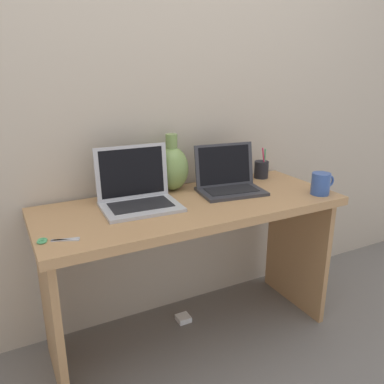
{
  "coord_description": "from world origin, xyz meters",
  "views": [
    {
      "loc": [
        -0.78,
        -1.51,
        1.33
      ],
      "look_at": [
        0.0,
        0.0,
        0.77
      ],
      "focal_mm": 36.8,
      "sensor_mm": 36.0,
      "label": 1
    }
  ],
  "objects_px": {
    "laptop_right": "(228,179)",
    "pen_cup": "(261,169)",
    "laptop_left": "(137,190)",
    "power_brick": "(183,318)",
    "green_vase": "(172,168)",
    "scissors": "(50,240)",
    "coffee_mug": "(321,184)"
  },
  "relations": [
    {
      "from": "laptop_left",
      "to": "green_vase",
      "type": "distance_m",
      "value": 0.27
    },
    {
      "from": "laptop_left",
      "to": "laptop_right",
      "type": "bearing_deg",
      "value": -1.44
    },
    {
      "from": "laptop_left",
      "to": "coffee_mug",
      "type": "distance_m",
      "value": 0.88
    },
    {
      "from": "scissors",
      "to": "power_brick",
      "type": "distance_m",
      "value": 0.99
    },
    {
      "from": "laptop_right",
      "to": "coffee_mug",
      "type": "bearing_deg",
      "value": -34.89
    },
    {
      "from": "scissors",
      "to": "power_brick",
      "type": "relative_size",
      "value": 2.09
    },
    {
      "from": "green_vase",
      "to": "coffee_mug",
      "type": "bearing_deg",
      "value": -33.1
    },
    {
      "from": "laptop_left",
      "to": "power_brick",
      "type": "height_order",
      "value": "laptop_left"
    },
    {
      "from": "pen_cup",
      "to": "scissors",
      "type": "height_order",
      "value": "pen_cup"
    },
    {
      "from": "pen_cup",
      "to": "power_brick",
      "type": "distance_m",
      "value": 0.92
    },
    {
      "from": "green_vase",
      "to": "scissors",
      "type": "relative_size",
      "value": 1.93
    },
    {
      "from": "pen_cup",
      "to": "coffee_mug",
      "type": "bearing_deg",
      "value": -77.71
    },
    {
      "from": "green_vase",
      "to": "scissors",
      "type": "distance_m",
      "value": 0.74
    },
    {
      "from": "power_brick",
      "to": "scissors",
      "type": "bearing_deg",
      "value": -158.64
    },
    {
      "from": "laptop_right",
      "to": "pen_cup",
      "type": "height_order",
      "value": "laptop_right"
    },
    {
      "from": "laptop_right",
      "to": "green_vase",
      "type": "bearing_deg",
      "value": 149.8
    },
    {
      "from": "coffee_mug",
      "to": "scissors",
      "type": "relative_size",
      "value": 0.89
    },
    {
      "from": "pen_cup",
      "to": "power_brick",
      "type": "height_order",
      "value": "pen_cup"
    },
    {
      "from": "scissors",
      "to": "pen_cup",
      "type": "bearing_deg",
      "value": 15.33
    },
    {
      "from": "green_vase",
      "to": "power_brick",
      "type": "bearing_deg",
      "value": -84.82
    },
    {
      "from": "coffee_mug",
      "to": "green_vase",
      "type": "bearing_deg",
      "value": 146.9
    },
    {
      "from": "green_vase",
      "to": "coffee_mug",
      "type": "height_order",
      "value": "green_vase"
    },
    {
      "from": "laptop_left",
      "to": "coffee_mug",
      "type": "height_order",
      "value": "laptop_left"
    },
    {
      "from": "green_vase",
      "to": "scissors",
      "type": "xyz_separation_m",
      "value": [
        -0.64,
        -0.35,
        -0.11
      ]
    },
    {
      "from": "coffee_mug",
      "to": "pen_cup",
      "type": "xyz_separation_m",
      "value": [
        -0.08,
        0.37,
        -0.0
      ]
    },
    {
      "from": "laptop_left",
      "to": "power_brick",
      "type": "distance_m",
      "value": 0.81
    },
    {
      "from": "laptop_left",
      "to": "coffee_mug",
      "type": "relative_size",
      "value": 2.66
    },
    {
      "from": "laptop_left",
      "to": "green_vase",
      "type": "xyz_separation_m",
      "value": [
        0.23,
        0.13,
        0.05
      ]
    },
    {
      "from": "green_vase",
      "to": "pen_cup",
      "type": "distance_m",
      "value": 0.53
    },
    {
      "from": "green_vase",
      "to": "coffee_mug",
      "type": "xyz_separation_m",
      "value": [
        0.61,
        -0.4,
        -0.06
      ]
    },
    {
      "from": "coffee_mug",
      "to": "pen_cup",
      "type": "distance_m",
      "value": 0.37
    },
    {
      "from": "scissors",
      "to": "coffee_mug",
      "type": "bearing_deg",
      "value": -2.09
    }
  ]
}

